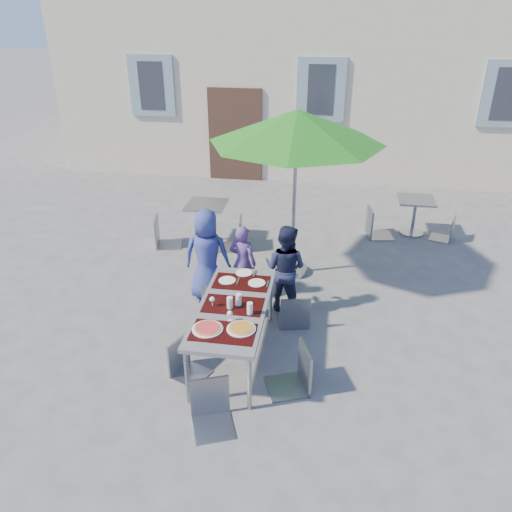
% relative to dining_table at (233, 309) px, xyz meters
% --- Properties ---
extents(ground, '(90.00, 90.00, 0.00)m').
position_rel_dining_table_xyz_m(ground, '(0.67, -0.52, -0.70)').
color(ground, '#4F4F51').
rests_on(ground, ground).
extents(dining_table, '(0.80, 1.85, 0.76)m').
position_rel_dining_table_xyz_m(dining_table, '(0.00, 0.00, 0.00)').
color(dining_table, '#47474C').
rests_on(dining_table, ground).
extents(pizza_near_left, '(0.34, 0.34, 0.03)m').
position_rel_dining_table_xyz_m(pizza_near_left, '(-0.18, -0.53, 0.07)').
color(pizza_near_left, white).
rests_on(pizza_near_left, dining_table).
extents(pizza_near_right, '(0.32, 0.32, 0.03)m').
position_rel_dining_table_xyz_m(pizza_near_right, '(0.19, -0.47, 0.07)').
color(pizza_near_right, white).
rests_on(pizza_near_right, dining_table).
extents(glassware, '(0.53, 0.41, 0.15)m').
position_rel_dining_table_xyz_m(glassware, '(0.05, -0.10, 0.13)').
color(glassware, silver).
rests_on(glassware, dining_table).
extents(place_settings, '(0.65, 0.46, 0.01)m').
position_rel_dining_table_xyz_m(place_settings, '(0.00, 0.63, 0.06)').
color(place_settings, white).
rests_on(place_settings, dining_table).
extents(child_0, '(0.68, 0.45, 1.38)m').
position_rel_dining_table_xyz_m(child_0, '(-0.65, 1.35, -0.01)').
color(child_0, navy).
rests_on(child_0, ground).
extents(child_1, '(0.48, 0.38, 1.15)m').
position_rel_dining_table_xyz_m(child_1, '(-0.14, 1.43, -0.12)').
color(child_1, '#5B3D7D').
rests_on(child_1, ground).
extents(child_2, '(0.71, 0.53, 1.29)m').
position_rel_dining_table_xyz_m(child_2, '(0.50, 1.21, -0.05)').
color(child_2, '#1A1E3A').
rests_on(child_2, ground).
extents(chair_0, '(0.54, 0.54, 0.92)m').
position_rel_dining_table_xyz_m(chair_0, '(-0.47, 0.99, -0.16)').
color(chair_0, '#8E9399').
rests_on(chair_0, ground).
extents(chair_1, '(0.49, 0.49, 1.02)m').
position_rel_dining_table_xyz_m(chair_1, '(-0.10, 0.99, -0.09)').
color(chair_1, gray).
rests_on(chair_1, ground).
extents(chair_2, '(0.48, 0.48, 0.91)m').
position_rel_dining_table_xyz_m(chair_2, '(0.68, 0.78, -0.17)').
color(chair_2, gray).
rests_on(chair_2, ground).
extents(chair_3, '(0.49, 0.49, 0.84)m').
position_rel_dining_table_xyz_m(chair_3, '(-0.51, -0.39, -0.21)').
color(chair_3, '#92969D').
rests_on(chair_3, ground).
extents(chair_4, '(0.57, 0.57, 0.99)m').
position_rel_dining_table_xyz_m(chair_4, '(0.80, -0.43, -0.11)').
color(chair_4, gray).
rests_on(chair_4, ground).
extents(chair_5, '(0.54, 0.54, 0.94)m').
position_rel_dining_table_xyz_m(chair_5, '(-0.02, -1.10, -0.15)').
color(chair_5, gray).
rests_on(chair_5, ground).
extents(patio_umbrella, '(2.58, 2.58, 2.62)m').
position_rel_dining_table_xyz_m(patio_umbrella, '(0.51, 2.29, 1.66)').
color(patio_umbrella, '#B4B6BD').
rests_on(patio_umbrella, ground).
extents(cafe_table_0, '(0.68, 0.68, 0.73)m').
position_rel_dining_table_xyz_m(cafe_table_0, '(-1.14, 3.28, -0.20)').
color(cafe_table_0, '#B4B6BD').
rests_on(cafe_table_0, ground).
extents(bg_chair_l_0, '(0.53, 0.53, 0.99)m').
position_rel_dining_table_xyz_m(bg_chair_l_0, '(-1.89, 2.95, -0.12)').
color(bg_chair_l_0, gray).
rests_on(bg_chair_l_0, ground).
extents(bg_chair_r_0, '(0.53, 0.53, 1.05)m').
position_rel_dining_table_xyz_m(bg_chair_r_0, '(-0.59, 3.06, -0.08)').
color(bg_chair_r_0, gray).
rests_on(bg_chair_r_0, ground).
extents(cafe_table_1, '(0.66, 0.66, 0.70)m').
position_rel_dining_table_xyz_m(cafe_table_1, '(2.63, 4.19, -0.23)').
color(cafe_table_1, '#B4B6BD').
rests_on(cafe_table_1, ground).
extents(bg_chair_l_1, '(0.54, 0.54, 1.05)m').
position_rel_dining_table_xyz_m(bg_chair_l_1, '(1.91, 3.97, -0.07)').
color(bg_chair_l_1, gray).
rests_on(bg_chair_l_1, ground).
extents(bg_chair_r_1, '(0.49, 0.49, 0.86)m').
position_rel_dining_table_xyz_m(bg_chair_r_1, '(3.23, 4.02, -0.20)').
color(bg_chair_r_1, gray).
rests_on(bg_chair_r_1, ground).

